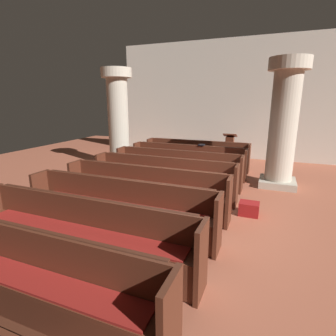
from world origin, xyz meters
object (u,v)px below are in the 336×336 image
Objects in this scene: pew_row_0 at (196,153)px; pillar_aisle_side at (284,122)px; pew_row_3 at (163,176)px; hymn_book at (202,145)px; pew_row_6 at (80,231)px; pew_row_1 at (188,159)px; pillar_far_side at (118,117)px; pew_row_7 at (18,272)px; lectern at (229,150)px; kneeler_box_red at (249,209)px; pew_row_5 at (119,205)px; pew_row_4 at (144,188)px; pew_row_2 at (177,166)px.

pew_row_0 is 1.07× the size of pillar_aisle_side.
hymn_book is (0.38, 2.16, 0.44)m from pew_row_3.
pillar_aisle_side reaches higher than pew_row_6.
pillar_far_side is at bearing 175.07° from pew_row_1.
pew_row_0 is 3.05m from pillar_aisle_side.
pew_row_7 is 3.23× the size of lectern.
pillar_far_side is 8.46× the size of kneeler_box_red.
lectern is at bearing 125.51° from pillar_aisle_side.
pew_row_1 is 3.13m from kneeler_box_red.
pew_row_0 is 2.94m from pew_row_3.
kneeler_box_red is at bearing -10.74° from pew_row_3.
hymn_book is (0.38, 0.20, 0.44)m from pew_row_1.
pew_row_5 reaches higher than kneeler_box_red.
pew_row_7 is at bearing -90.00° from pew_row_6.
pew_row_1 is at bearing 90.00° from pew_row_7.
pillar_far_side is 3.01× the size of lectern.
pillar_aisle_side is 3.01× the size of lectern.
lectern is (0.91, 5.18, -0.05)m from pew_row_4.
pillar_aisle_side is at bearing 18.74° from pew_row_2.
pew_row_3 is 1.00× the size of pew_row_4.
pew_row_3 is 1.07× the size of pillar_aisle_side.
pew_row_3 is at bearing -40.70° from pillar_far_side.
pew_row_2 is 1.00× the size of pew_row_5.
pew_row_5 is at bearing 90.00° from pew_row_6.
pew_row_1 is at bearing 90.00° from pew_row_5.
pillar_far_side reaches higher than pew_row_5.
pew_row_1 is at bearing 131.03° from kneeler_box_red.
pew_row_7 is at bearing -90.00° from pew_row_5.
lectern reaches higher than pew_row_6.
pew_row_3 is at bearing -99.95° from hymn_book.
pew_row_7 is at bearing -114.09° from pillar_aisle_side.
pew_row_1 is 1.00× the size of pew_row_6.
pew_row_1 is 1.96m from pew_row_3.
pew_row_5 is at bearing -95.25° from hymn_book.
lectern is at bearing 81.59° from pew_row_5.
pew_row_3 reaches higher than kneeler_box_red.
pew_row_0 is at bearing 121.55° from kneeler_box_red.
pew_row_3 is at bearing -90.00° from pew_row_1.
kneeler_box_red is at bearing 51.33° from pew_row_6.
pew_row_3 is (0.00, -2.94, 0.00)m from pew_row_0.
pew_row_3 is at bearing -90.00° from pew_row_2.
pew_row_1 and pew_row_6 have the same top height.
lectern reaches higher than pew_row_5.
pillar_far_side reaches higher than hymn_book.
pew_row_1 is 1.00× the size of pew_row_7.
pillar_aisle_side is at bearing 65.91° from pew_row_7.
lectern reaches higher than pew_row_0.
kneeler_box_red is (2.04, 1.57, -0.37)m from pew_row_5.
kneeler_box_red is (2.04, -3.33, -0.37)m from pew_row_0.
kneeler_box_red is (2.04, 3.53, -0.37)m from pew_row_7.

